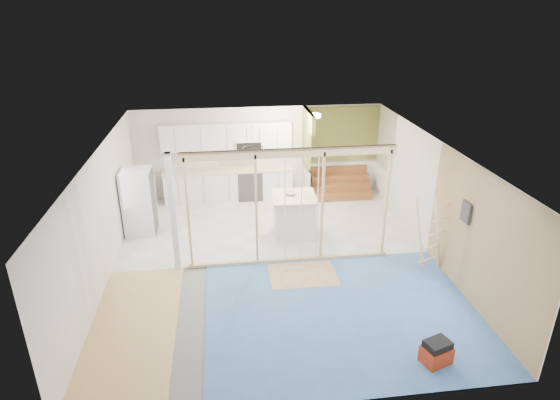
{
  "coord_description": "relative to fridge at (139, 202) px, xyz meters",
  "views": [
    {
      "loc": [
        -1.05,
        -8.85,
        5.29
      ],
      "look_at": [
        0.17,
        0.6,
        1.23
      ],
      "focal_mm": 30.0,
      "sensor_mm": 36.0,
      "label": 1
    }
  ],
  "objects": [
    {
      "name": "green_partition",
      "position": [
        5.13,
        1.81,
        0.12
      ],
      "size": [
        2.25,
        1.51,
        2.6
      ],
      "color": "olive",
      "rests_on": "room"
    },
    {
      "name": "bowl",
      "position": [
        3.63,
        -0.46,
        0.23
      ],
      "size": [
        0.33,
        0.33,
        0.06
      ],
      "primitive_type": "imported",
      "rotation": [
        0.0,
        0.0,
        -0.37
      ],
      "color": "silver",
      "rests_on": "island"
    },
    {
      "name": "ladder",
      "position": [
        6.25,
        -2.55,
        0.03
      ],
      "size": [
        0.9,
        0.09,
        1.67
      ],
      "rotation": [
        0.0,
        0.0,
        0.13
      ],
      "color": "tan",
      "rests_on": "room"
    },
    {
      "name": "island",
      "position": [
        3.69,
        -0.56,
        -0.31
      ],
      "size": [
        1.1,
        1.1,
        1.02
      ],
      "rotation": [
        0.0,
        0.0,
        -0.05
      ],
      "color": "silver",
      "rests_on": "room"
    },
    {
      "name": "fridge",
      "position": [
        0.0,
        0.0,
        0.0
      ],
      "size": [
        0.72,
        0.7,
        1.65
      ],
      "rotation": [
        0.0,
        0.0,
        -0.02
      ],
      "color": "silver",
      "rests_on": "room"
    },
    {
      "name": "toolbox",
      "position": [
        5.23,
        -5.25,
        -0.62
      ],
      "size": [
        0.52,
        0.46,
        0.42
      ],
      "rotation": [
        0.0,
        0.0,
        0.33
      ],
      "color": "#A12A0E",
      "rests_on": "room"
    },
    {
      "name": "room",
      "position": [
        3.09,
        -1.85,
        0.48
      ],
      "size": [
        7.01,
        8.01,
        2.61
      ],
      "color": "slate",
      "rests_on": "ground"
    },
    {
      "name": "floor_overlays",
      "position": [
        3.16,
        -1.79,
        -0.81
      ],
      "size": [
        7.0,
        8.0,
        0.03
      ],
      "color": "silver",
      "rests_on": "room"
    },
    {
      "name": "ceiling_light",
      "position": [
        4.49,
        1.15,
        1.72
      ],
      "size": [
        0.32,
        0.32,
        0.08
      ],
      "primitive_type": "cylinder",
      "color": "#FFEABF",
      "rests_on": "room"
    },
    {
      "name": "electrical_panel",
      "position": [
        6.52,
        -3.25,
        0.83
      ],
      "size": [
        0.04,
        0.3,
        0.4
      ],
      "primitive_type": "cube",
      "color": "#3D3E43",
      "rests_on": "room"
    },
    {
      "name": "base_cabinets",
      "position": [
        1.48,
        1.51,
        -0.36
      ],
      "size": [
        4.45,
        2.24,
        0.93
      ],
      "color": "white",
      "rests_on": "room"
    },
    {
      "name": "sheathing_panel",
      "position": [
        6.57,
        -3.85,
        0.48
      ],
      "size": [
        0.02,
        4.0,
        2.6
      ],
      "primitive_type": "cube",
      "color": "tan",
      "rests_on": "room"
    },
    {
      "name": "pot_rack",
      "position": [
        2.78,
        0.04,
        1.17
      ],
      "size": [
        0.52,
        0.52,
        0.72
      ],
      "color": "black",
      "rests_on": "room"
    },
    {
      "name": "soap_bottle_a",
      "position": [
        0.68,
        1.81,
        0.25
      ],
      "size": [
        0.14,
        0.14,
        0.29
      ],
      "primitive_type": "imported",
      "rotation": [
        0.0,
        0.0,
        0.34
      ],
      "color": "silver",
      "rests_on": "base_cabinets"
    },
    {
      "name": "soap_bottle_b",
      "position": [
        3.79,
        1.9,
        0.2
      ],
      "size": [
        0.09,
        0.1,
        0.18
      ],
      "primitive_type": "imported",
      "rotation": [
        0.0,
        0.0,
        -0.17
      ],
      "color": "silver",
      "rests_on": "base_cabinets"
    },
    {
      "name": "stud_frame",
      "position": [
        2.82,
        -1.85,
        0.78
      ],
      "size": [
        4.66,
        0.14,
        2.6
      ],
      "color": "tan",
      "rests_on": "room"
    },
    {
      "name": "upper_cabinets",
      "position": [
        2.25,
        1.97,
        1.0
      ],
      "size": [
        3.6,
        0.41,
        0.85
      ],
      "color": "white",
      "rests_on": "room"
    }
  ]
}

